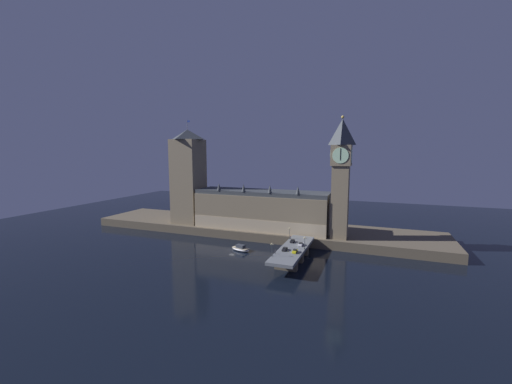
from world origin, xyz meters
TOP-DOWN VIEW (x-y plane):
  - ground_plane at (0.00, 0.00)m, footprint 400.00×400.00m
  - embankment at (0.00, 39.00)m, footprint 220.00×42.00m
  - parliament_hall at (5.61, 31.08)m, footprint 80.57×21.50m
  - clock_tower at (51.89, 25.79)m, footprint 10.64×10.75m
  - victoria_tower at (-45.09, 30.23)m, footprint 17.80×17.80m
  - bridge at (34.30, -5.00)m, footprint 11.69×46.00m
  - car_northbound_lead at (31.73, 4.05)m, footprint 1.86×4.00m
  - car_northbound_trail at (31.73, -9.98)m, footprint 1.85×4.28m
  - car_southbound_lead at (36.87, -11.36)m, footprint 1.86×4.16m
  - car_southbound_trail at (36.87, 0.11)m, footprint 1.96×4.55m
  - pedestrian_near_rail at (29.16, -16.42)m, footprint 0.38×0.38m
  - pedestrian_far_rail at (29.16, 9.72)m, footprint 0.38×0.38m
  - street_lamp_near at (28.76, -19.72)m, footprint 1.34×0.60m
  - street_lamp_mid at (39.84, -5.00)m, footprint 1.34×0.60m
  - street_lamp_far at (28.76, 9.72)m, footprint 1.34×0.60m
  - boat_upstream at (4.98, 0.53)m, footprint 11.01×6.74m

SIDE VIEW (x-z plane):
  - ground_plane at x=0.00m, z-range 0.00..0.00m
  - boat_upstream at x=4.98m, z-range -0.43..2.77m
  - embankment at x=0.00m, z-range 0.00..5.10m
  - bridge at x=34.30m, z-range 1.26..7.68m
  - car_northbound_lead at x=31.73m, z-range 6.37..7.78m
  - car_southbound_trail at x=36.87m, z-range 6.37..7.80m
  - car_northbound_trail at x=31.73m, z-range 6.37..7.81m
  - car_southbound_lead at x=36.87m, z-range 6.36..7.89m
  - pedestrian_near_rail at x=29.16m, z-range 6.46..8.07m
  - pedestrian_far_rail at x=29.16m, z-range 6.47..8.26m
  - street_lamp_near at x=28.76m, z-range 7.16..13.07m
  - street_lamp_mid at x=39.84m, z-range 7.16..13.08m
  - street_lamp_far at x=28.76m, z-range 7.17..13.15m
  - parliament_hall at x=5.61m, z-range 2.75..30.46m
  - victoria_tower at x=-45.09m, z-range 2.22..68.66m
  - clock_tower at x=51.89m, z-range 7.00..71.76m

